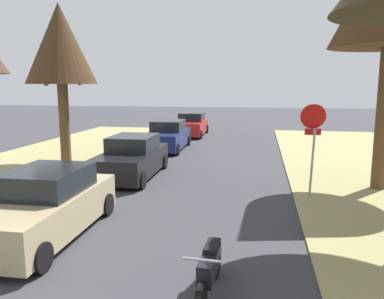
{
  "coord_description": "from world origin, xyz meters",
  "views": [
    {
      "loc": [
        2.5,
        -0.1,
        3.53
      ],
      "look_at": [
        0.3,
        12.31,
        1.39
      ],
      "focal_mm": 36.1,
      "sensor_mm": 36.0,
      "label": 1
    }
  ],
  "objects_px": {
    "street_tree_left_mid_b": "(60,46)",
    "parked_sedan_red": "(191,125)",
    "parked_sedan_tan": "(45,206)",
    "parked_sedan_black": "(132,158)",
    "stop_sign_far": "(313,130)",
    "parked_motorcycle": "(210,269)",
    "parked_sedan_navy": "(168,136)"
  },
  "relations": [
    {
      "from": "street_tree_left_mid_b",
      "to": "parked_sedan_red",
      "type": "xyz_separation_m",
      "value": [
        3.79,
        10.64,
        -4.43
      ]
    },
    {
      "from": "street_tree_left_mid_b",
      "to": "parked_sedan_tan",
      "type": "xyz_separation_m",
      "value": [
        3.61,
        -7.79,
        -4.43
      ]
    },
    {
      "from": "parked_sedan_black",
      "to": "parked_sedan_red",
      "type": "bearing_deg",
      "value": 89.55
    },
    {
      "from": "stop_sign_far",
      "to": "parked_sedan_tan",
      "type": "xyz_separation_m",
      "value": [
        -6.48,
        -4.21,
        -1.43
      ]
    },
    {
      "from": "parked_sedan_black",
      "to": "parked_sedan_red",
      "type": "height_order",
      "value": "same"
    },
    {
      "from": "parked_sedan_black",
      "to": "parked_sedan_red",
      "type": "xyz_separation_m",
      "value": [
        0.1,
        12.41,
        0.0
      ]
    },
    {
      "from": "parked_sedan_tan",
      "to": "parked_sedan_black",
      "type": "xyz_separation_m",
      "value": [
        0.08,
        6.02,
        0.0
      ]
    },
    {
      "from": "stop_sign_far",
      "to": "parked_motorcycle",
      "type": "distance_m",
      "value": 6.8
    },
    {
      "from": "street_tree_left_mid_b",
      "to": "parked_sedan_tan",
      "type": "distance_m",
      "value": 9.66
    },
    {
      "from": "street_tree_left_mid_b",
      "to": "parked_sedan_black",
      "type": "xyz_separation_m",
      "value": [
        3.69,
        -1.77,
        -4.43
      ]
    },
    {
      "from": "parked_sedan_tan",
      "to": "parked_sedan_black",
      "type": "height_order",
      "value": "same"
    },
    {
      "from": "parked_motorcycle",
      "to": "stop_sign_far",
      "type": "bearing_deg",
      "value": 69.15
    },
    {
      "from": "street_tree_left_mid_b",
      "to": "parked_sedan_red",
      "type": "relative_size",
      "value": 1.56
    },
    {
      "from": "street_tree_left_mid_b",
      "to": "parked_sedan_red",
      "type": "bearing_deg",
      "value": 70.41
    },
    {
      "from": "stop_sign_far",
      "to": "street_tree_left_mid_b",
      "type": "bearing_deg",
      "value": 160.45
    },
    {
      "from": "street_tree_left_mid_b",
      "to": "parked_motorcycle",
      "type": "relative_size",
      "value": 3.36
    },
    {
      "from": "stop_sign_far",
      "to": "parked_sedan_tan",
      "type": "distance_m",
      "value": 7.86
    },
    {
      "from": "stop_sign_far",
      "to": "parked_sedan_navy",
      "type": "xyz_separation_m",
      "value": [
        -6.55,
        8.22,
        -1.43
      ]
    },
    {
      "from": "stop_sign_far",
      "to": "parked_sedan_red",
      "type": "relative_size",
      "value": 0.66
    },
    {
      "from": "stop_sign_far",
      "to": "parked_motorcycle",
      "type": "xyz_separation_m",
      "value": [
        -2.35,
        -6.16,
        -1.67
      ]
    },
    {
      "from": "stop_sign_far",
      "to": "parked_sedan_red",
      "type": "height_order",
      "value": "stop_sign_far"
    },
    {
      "from": "street_tree_left_mid_b",
      "to": "parked_sedan_tan",
      "type": "height_order",
      "value": "street_tree_left_mid_b"
    },
    {
      "from": "street_tree_left_mid_b",
      "to": "parked_sedan_black",
      "type": "distance_m",
      "value": 6.03
    },
    {
      "from": "street_tree_left_mid_b",
      "to": "parked_sedan_red",
      "type": "distance_m",
      "value": 12.14
    },
    {
      "from": "street_tree_left_mid_b",
      "to": "parked_motorcycle",
      "type": "xyz_separation_m",
      "value": [
        7.74,
        -9.74,
        -4.67
      ]
    },
    {
      "from": "parked_sedan_navy",
      "to": "parked_sedan_red",
      "type": "xyz_separation_m",
      "value": [
        0.25,
        6.0,
        0.0
      ]
    },
    {
      "from": "parked_sedan_navy",
      "to": "parked_sedan_red",
      "type": "relative_size",
      "value": 1.0
    },
    {
      "from": "parked_sedan_tan",
      "to": "parked_sedan_red",
      "type": "relative_size",
      "value": 1.0
    },
    {
      "from": "parked_sedan_black",
      "to": "parked_sedan_navy",
      "type": "relative_size",
      "value": 1.0
    },
    {
      "from": "stop_sign_far",
      "to": "parked_sedan_navy",
      "type": "height_order",
      "value": "stop_sign_far"
    },
    {
      "from": "street_tree_left_mid_b",
      "to": "parked_sedan_red",
      "type": "height_order",
      "value": "street_tree_left_mid_b"
    },
    {
      "from": "parked_motorcycle",
      "to": "street_tree_left_mid_b",
      "type": "bearing_deg",
      "value": 128.47
    }
  ]
}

